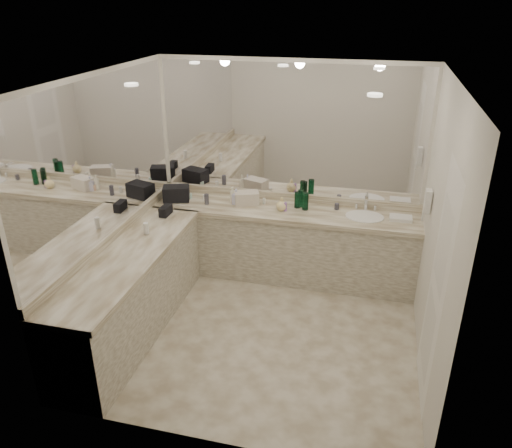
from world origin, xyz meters
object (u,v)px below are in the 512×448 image
(wall_phone, at_px, (428,201))
(soap_bottle_b, at_px, (236,197))
(soap_bottle_c, at_px, (282,204))
(sink, at_px, (365,217))
(hand_towel, at_px, (401,218))
(soap_bottle_a, at_px, (233,195))
(black_toiletry_bag, at_px, (176,194))
(cream_cosmetic_case, at_px, (247,198))

(wall_phone, distance_m, soap_bottle_b, 2.24)
(soap_bottle_b, xyz_separation_m, soap_bottle_c, (0.57, -0.06, -0.02))
(sink, distance_m, wall_phone, 0.91)
(wall_phone, distance_m, soap_bottle_c, 1.68)
(hand_towel, height_order, soap_bottle_c, soap_bottle_c)
(soap_bottle_b, height_order, soap_bottle_c, soap_bottle_b)
(sink, height_order, soap_bottle_c, soap_bottle_c)
(soap_bottle_c, bearing_deg, soap_bottle_b, 174.22)
(soap_bottle_a, xyz_separation_m, soap_bottle_c, (0.63, -0.11, -0.02))
(wall_phone, bearing_deg, soap_bottle_a, 165.54)
(wall_phone, distance_m, hand_towel, 0.70)
(soap_bottle_c, bearing_deg, black_toiletry_bag, -179.10)
(soap_bottle_b, relative_size, soap_bottle_c, 1.19)
(soap_bottle_a, xyz_separation_m, soap_bottle_b, (0.06, -0.05, -0.00))
(sink, bearing_deg, black_toiletry_bag, -178.52)
(sink, xyz_separation_m, wall_phone, (0.61, -0.50, 0.46))
(wall_phone, relative_size, black_toiletry_bag, 0.76)
(soap_bottle_a, height_order, soap_bottle_c, soap_bottle_a)
(cream_cosmetic_case, height_order, soap_bottle_b, soap_bottle_b)
(sink, distance_m, soap_bottle_c, 0.98)
(wall_phone, xyz_separation_m, soap_bottle_a, (-2.21, 0.57, -0.35))
(cream_cosmetic_case, relative_size, soap_bottle_c, 1.76)
(cream_cosmetic_case, bearing_deg, black_toiletry_bag, 166.22)
(cream_cosmetic_case, distance_m, soap_bottle_c, 0.46)
(wall_phone, bearing_deg, soap_bottle_c, 163.69)
(black_toiletry_bag, bearing_deg, wall_phone, -8.63)
(black_toiletry_bag, bearing_deg, soap_bottle_a, 10.64)
(cream_cosmetic_case, height_order, soap_bottle_c, cream_cosmetic_case)
(sink, bearing_deg, cream_cosmetic_case, 178.06)
(sink, xyz_separation_m, hand_towel, (0.40, 0.01, 0.03))
(soap_bottle_b, bearing_deg, hand_towel, -0.21)
(sink, xyz_separation_m, soap_bottle_c, (-0.97, -0.04, 0.09))
(cream_cosmetic_case, bearing_deg, soap_bottle_b, 172.07)
(soap_bottle_a, bearing_deg, soap_bottle_b, -40.29)
(wall_phone, height_order, soap_bottle_c, wall_phone)
(soap_bottle_a, relative_size, soap_bottle_b, 1.02)
(black_toiletry_bag, relative_size, cream_cosmetic_case, 1.10)
(sink, height_order, soap_bottle_b, soap_bottle_b)
(hand_towel, height_order, soap_bottle_a, soap_bottle_a)
(black_toiletry_bag, xyz_separation_m, hand_towel, (2.70, 0.07, -0.07))
(sink, relative_size, soap_bottle_a, 2.21)
(cream_cosmetic_case, xyz_separation_m, hand_towel, (1.83, -0.04, -0.06))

